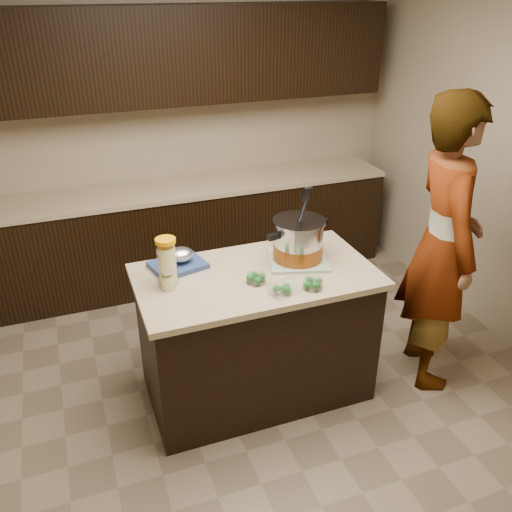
{
  "coord_description": "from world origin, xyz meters",
  "views": [
    {
      "loc": [
        -1.01,
        -2.7,
        2.51
      ],
      "look_at": [
        0.0,
        0.0,
        1.02
      ],
      "focal_mm": 38.0,
      "sensor_mm": 36.0,
      "label": 1
    }
  ],
  "objects_px": {
    "stock_pot": "(298,242)",
    "person": "(442,246)",
    "island": "(256,334)",
    "lemonade_pitcher": "(167,263)"
  },
  "relations": [
    {
      "from": "stock_pot",
      "to": "person",
      "type": "height_order",
      "value": "person"
    },
    {
      "from": "island",
      "to": "person",
      "type": "distance_m",
      "value": 1.32
    },
    {
      "from": "island",
      "to": "person",
      "type": "height_order",
      "value": "person"
    },
    {
      "from": "island",
      "to": "stock_pot",
      "type": "relative_size",
      "value": 3.1
    },
    {
      "from": "stock_pot",
      "to": "person",
      "type": "relative_size",
      "value": 0.24
    },
    {
      "from": "stock_pot",
      "to": "lemonade_pitcher",
      "type": "bearing_deg",
      "value": 165.95
    },
    {
      "from": "island",
      "to": "stock_pot",
      "type": "distance_m",
      "value": 0.66
    },
    {
      "from": "island",
      "to": "lemonade_pitcher",
      "type": "distance_m",
      "value": 0.78
    },
    {
      "from": "lemonade_pitcher",
      "to": "person",
      "type": "height_order",
      "value": "person"
    },
    {
      "from": "stock_pot",
      "to": "person",
      "type": "distance_m",
      "value": 0.93
    }
  ]
}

